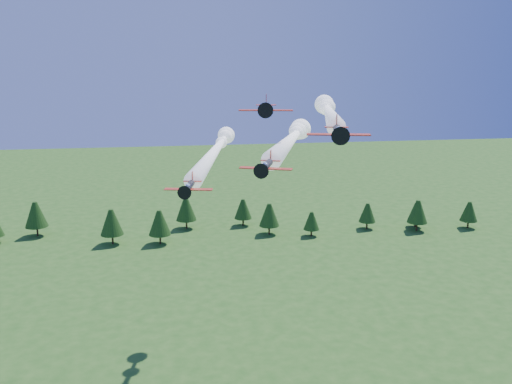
{
  "coord_description": "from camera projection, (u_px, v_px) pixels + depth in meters",
  "views": [
    {
      "loc": [
        -12.32,
        -72.67,
        59.02
      ],
      "look_at": [
        -1.63,
        0.0,
        41.07
      ],
      "focal_mm": 40.0,
      "sensor_mm": 36.0,
      "label": 1
    }
  ],
  "objects": [
    {
      "name": "plane_lead",
      "position": [
        293.0,
        138.0,
        90.53
      ],
      "size": [
        17.34,
        39.54,
        3.7
      ],
      "rotation": [
        0.0,
        0.0,
        -0.34
      ],
      "color": "black",
      "rests_on": "ground"
    },
    {
      "name": "plane_left",
      "position": [
        217.0,
        149.0,
        105.4
      ],
      "size": [
        15.09,
        54.77,
        3.7
      ],
      "rotation": [
        0.0,
        0.0,
        -0.2
      ],
      "color": "black",
      "rests_on": "ground"
    },
    {
      "name": "plane_right",
      "position": [
        329.0,
        112.0,
        96.88
      ],
      "size": [
        14.79,
        45.12,
        3.7
      ],
      "rotation": [
        0.0,
        0.0,
        -0.22
      ],
      "color": "black",
      "rests_on": "ground"
    },
    {
      "name": "plane_slot",
      "position": [
        266.0,
        108.0,
        79.89
      ],
      "size": [
        7.7,
        8.43,
        2.69
      ],
      "rotation": [
        0.0,
        0.0,
        -0.18
      ],
      "color": "black",
      "rests_on": "ground"
    },
    {
      "name": "treeline",
      "position": [
        203.0,
        215.0,
        188.64
      ],
      "size": [
        171.94,
        22.28,
        11.67
      ],
      "color": "#382314",
      "rests_on": "ground"
    }
  ]
}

